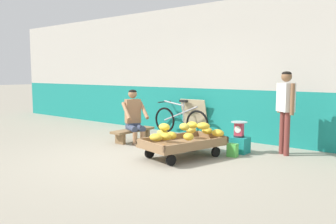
{
  "coord_description": "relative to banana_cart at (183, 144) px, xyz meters",
  "views": [
    {
      "loc": [
        4.29,
        -4.21,
        1.5
      ],
      "look_at": [
        0.0,
        1.03,
        0.75
      ],
      "focal_mm": 37.75,
      "sensor_mm": 36.0,
      "label": 1
    }
  ],
  "objects": [
    {
      "name": "ground_plane",
      "position": [
        -0.59,
        -0.73,
        -0.24
      ],
      "size": [
        80.0,
        80.0,
        0.0
      ],
      "primitive_type": "plane",
      "color": "gray"
    },
    {
      "name": "back_wall",
      "position": [
        -0.59,
        2.2,
        1.31
      ],
      "size": [
        16.0,
        0.3,
        3.1
      ],
      "color": "#19847A",
      "rests_on": "ground"
    },
    {
      "name": "banana_cart",
      "position": [
        0.0,
        0.0,
        0.0
      ],
      "size": [
        1.16,
        1.6,
        0.36
      ],
      "color": "#8E6B47",
      "rests_on": "ground"
    },
    {
      "name": "banana_pile",
      "position": [
        -0.0,
        0.04,
        0.23
      ],
      "size": [
        1.02,
        1.35,
        0.26
      ],
      "color": "yellow",
      "rests_on": "banana_cart"
    },
    {
      "name": "low_bench",
      "position": [
        -1.76,
        0.52,
        -0.04
      ],
      "size": [
        0.31,
        1.1,
        0.27
      ],
      "color": "olive",
      "rests_on": "ground"
    },
    {
      "name": "vendor_seated",
      "position": [
        -1.69,
        0.48,
        0.33
      ],
      "size": [
        0.74,
        0.64,
        1.14
      ],
      "color": "#9E704C",
      "rests_on": "ground"
    },
    {
      "name": "plastic_crate",
      "position": [
        0.59,
        0.97,
        -0.09
      ],
      "size": [
        0.36,
        0.28,
        0.3
      ],
      "color": "#19847F",
      "rests_on": "ground"
    },
    {
      "name": "weighing_scale",
      "position": [
        0.59,
        0.97,
        0.21
      ],
      "size": [
        0.3,
        0.3,
        0.29
      ],
      "color": "#28282D",
      "rests_on": "plastic_crate"
    },
    {
      "name": "bicycle_near_left",
      "position": [
        -1.45,
        1.82,
        0.11
      ],
      "size": [
        1.66,
        0.48,
        0.86
      ],
      "color": "black",
      "rests_on": "ground"
    },
    {
      "name": "sign_board",
      "position": [
        -1.15,
        2.01,
        0.2
      ],
      "size": [
        0.7,
        0.25,
        0.88
      ],
      "color": "#C6B289",
      "rests_on": "ground"
    },
    {
      "name": "customer_adult",
      "position": [
        1.31,
        1.36,
        0.71
      ],
      "size": [
        0.41,
        0.35,
        1.53
      ],
      "color": "brown",
      "rests_on": "ground"
    },
    {
      "name": "shopping_bag",
      "position": [
        0.65,
        0.62,
        -0.12
      ],
      "size": [
        0.18,
        0.12,
        0.24
      ],
      "primitive_type": "cube",
      "color": "green",
      "rests_on": "ground"
    }
  ]
}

